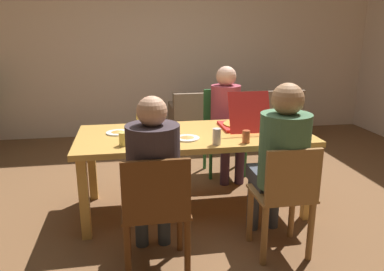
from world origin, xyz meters
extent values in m
plane|color=brown|center=(0.00, 0.00, 0.00)|extent=(20.00, 20.00, 0.00)
cube|color=beige|center=(0.00, 2.75, 1.49)|extent=(6.80, 0.12, 2.99)
cube|color=gold|center=(0.00, 0.00, 0.71)|extent=(2.04, 0.91, 0.05)
cube|color=gold|center=(-0.94, -0.37, 0.34)|extent=(0.07, 0.07, 0.68)
cube|color=gold|center=(0.94, -0.37, 0.34)|extent=(0.07, 0.07, 0.68)
cube|color=gold|center=(-0.94, 0.37, 0.34)|extent=(0.07, 0.07, 0.68)
cube|color=gold|center=(0.94, 0.37, 0.34)|extent=(0.07, 0.07, 0.68)
cylinder|color=#5C3315|center=(-0.61, -0.67, 0.23)|extent=(0.04, 0.04, 0.45)
cylinder|color=#5C3315|center=(-0.23, -0.67, 0.23)|extent=(0.04, 0.04, 0.45)
cylinder|color=#5C3315|center=(-0.61, -1.04, 0.23)|extent=(0.04, 0.04, 0.45)
cylinder|color=#5C3315|center=(-0.23, -1.04, 0.23)|extent=(0.04, 0.04, 0.45)
cube|color=#5C3315|center=(-0.42, -0.86, 0.46)|extent=(0.45, 0.43, 0.02)
cube|color=#5C3315|center=(-0.42, -1.05, 0.67)|extent=(0.42, 0.03, 0.40)
cylinder|color=#373D43|center=(-0.51, -0.55, 0.24)|extent=(0.10, 0.10, 0.47)
cylinder|color=#373D43|center=(-0.33, -0.55, 0.24)|extent=(0.10, 0.10, 0.47)
cube|color=#373D43|center=(-0.42, -0.70, 0.52)|extent=(0.31, 0.32, 0.11)
cylinder|color=#372C31|center=(-0.42, -0.86, 0.78)|extent=(0.35, 0.35, 0.51)
sphere|color=tan|center=(-0.42, -0.86, 1.13)|extent=(0.20, 0.20, 0.20)
cylinder|color=olive|center=(0.33, -0.63, 0.23)|extent=(0.05, 0.05, 0.45)
cylinder|color=olive|center=(0.68, -0.63, 0.23)|extent=(0.05, 0.05, 0.45)
cylinder|color=olive|center=(0.33, -0.95, 0.23)|extent=(0.05, 0.05, 0.45)
cylinder|color=olive|center=(0.68, -0.95, 0.23)|extent=(0.05, 0.05, 0.45)
cube|color=olive|center=(0.51, -0.79, 0.46)|extent=(0.41, 0.38, 0.02)
cube|color=olive|center=(0.51, -0.97, 0.67)|extent=(0.39, 0.03, 0.38)
cylinder|color=#3D424B|center=(0.42, -0.46, 0.24)|extent=(0.10, 0.10, 0.47)
cylinder|color=#3D424B|center=(0.59, -0.46, 0.24)|extent=(0.10, 0.10, 0.47)
cube|color=#3D424B|center=(0.51, -0.62, 0.52)|extent=(0.32, 0.35, 0.11)
cylinder|color=#48704D|center=(0.51, -0.79, 0.79)|extent=(0.36, 0.36, 0.54)
sphere|color=#AB7B54|center=(0.51, -0.79, 1.16)|extent=(0.22, 0.22, 0.22)
cylinder|color=#2C6E34|center=(0.71, 0.66, 0.23)|extent=(0.04, 0.04, 0.45)
cylinder|color=#2C6E34|center=(0.31, 0.66, 0.23)|extent=(0.04, 0.04, 0.45)
cylinder|color=#2C6E34|center=(0.71, 0.99, 0.23)|extent=(0.04, 0.04, 0.45)
cylinder|color=#2C6E34|center=(0.31, 0.99, 0.23)|extent=(0.04, 0.04, 0.45)
cube|color=#2C6E34|center=(0.51, 0.83, 0.46)|extent=(0.45, 0.38, 0.02)
cube|color=#2C6E34|center=(0.51, 1.00, 0.71)|extent=(0.43, 0.03, 0.48)
cylinder|color=#432C43|center=(0.59, 0.49, 0.24)|extent=(0.10, 0.10, 0.47)
cylinder|color=#432C43|center=(0.42, 0.49, 0.24)|extent=(0.10, 0.10, 0.47)
cube|color=#432C43|center=(0.51, 0.65, 0.52)|extent=(0.30, 0.36, 0.11)
cylinder|color=#A43F4F|center=(0.51, 0.83, 0.77)|extent=(0.33, 0.33, 0.50)
sphere|color=#DEAA8F|center=(0.51, 0.83, 1.12)|extent=(0.22, 0.22, 0.22)
cube|color=red|center=(0.47, 0.13, 0.74)|extent=(0.37, 0.37, 0.03)
cylinder|color=#CA8634|center=(0.47, 0.13, 0.76)|extent=(0.32, 0.32, 0.01)
cube|color=red|center=(0.47, -0.12, 0.93)|extent=(0.37, 0.14, 0.35)
cylinder|color=white|center=(-0.67, 0.11, 0.74)|extent=(0.21, 0.21, 0.01)
cone|color=orange|center=(-0.67, 0.11, 0.75)|extent=(0.12, 0.12, 0.02)
cylinder|color=white|center=(-0.43, -0.16, 0.74)|extent=(0.21, 0.21, 0.01)
cylinder|color=white|center=(-0.28, 0.10, 0.74)|extent=(0.22, 0.22, 0.01)
cone|color=#D3904A|center=(-0.28, 0.10, 0.75)|extent=(0.12, 0.12, 0.02)
cylinder|color=white|center=(-0.09, -0.17, 0.74)|extent=(0.21, 0.21, 0.01)
cone|color=#D0853F|center=(-0.09, -0.17, 0.75)|extent=(0.12, 0.12, 0.02)
cylinder|color=#E2CC63|center=(-0.61, -0.26, 0.78)|extent=(0.08, 0.08, 0.11)
cylinder|color=#E2C05D|center=(-0.46, 0.27, 0.80)|extent=(0.08, 0.08, 0.14)
cylinder|color=beige|center=(0.12, -0.37, 0.80)|extent=(0.07, 0.07, 0.13)
cylinder|color=#B15331|center=(0.37, -0.36, 0.78)|extent=(0.06, 0.06, 0.10)
cube|color=#89715B|center=(0.96, 2.08, 0.19)|extent=(1.85, 0.77, 0.38)
cube|color=#89715B|center=(0.96, 1.77, 0.59)|extent=(1.85, 0.16, 0.41)
cube|color=#89715B|center=(0.13, 2.08, 0.47)|extent=(0.20, 0.73, 0.18)
cube|color=#89715B|center=(1.79, 2.08, 0.47)|extent=(0.20, 0.73, 0.18)
camera|label=1|loc=(-0.57, -3.16, 1.62)|focal=35.09mm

